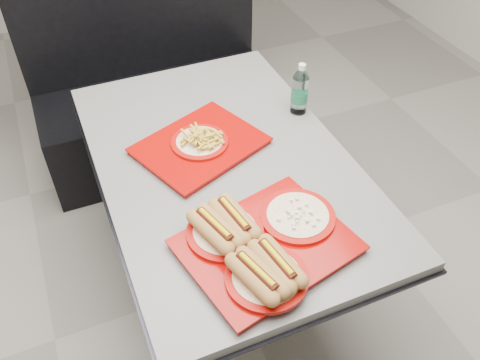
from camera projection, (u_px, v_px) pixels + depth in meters
name	position (u px, v px, depth m)	size (l,w,h in m)	color
ground	(228.00, 280.00, 2.40)	(6.00, 6.00, 0.00)	gray
diner_table	(225.00, 192.00, 2.00)	(0.92, 1.42, 0.75)	black
booth_bench	(154.00, 90.00, 2.86)	(1.30, 0.57, 1.35)	black
tray_near	(261.00, 243.00, 1.55)	(0.58, 0.49, 0.11)	#9C0704
tray_far	(200.00, 143.00, 1.92)	(0.54, 0.49, 0.09)	#9C0704
water_bottle	(300.00, 92.00, 2.05)	(0.07, 0.07, 0.22)	silver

